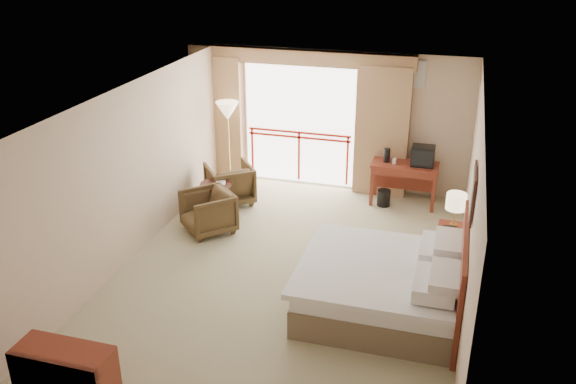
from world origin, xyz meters
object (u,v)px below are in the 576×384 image
(armchair_far, at_px, (231,202))
(table_lamp, at_px, (456,202))
(side_table, at_px, (216,194))
(floor_lamp, at_px, (228,114))
(bed, at_px, (384,285))
(wastebasket, at_px, (384,198))
(tv, at_px, (423,156))
(nightstand, at_px, (451,247))
(desk, at_px, (405,172))
(armchair_near, at_px, (209,231))
(dresser, at_px, (66,377))

(armchair_far, bearing_deg, table_lamp, 125.58)
(side_table, relative_size, floor_lamp, 0.35)
(bed, xyz_separation_m, floor_lamp, (-3.55, 3.44, 1.12))
(bed, distance_m, wastebasket, 3.41)
(bed, xyz_separation_m, tv, (0.16, 3.57, 0.60))
(table_lamp, bearing_deg, wastebasket, 124.02)
(nightstand, relative_size, floor_lamp, 0.37)
(nightstand, distance_m, desk, 2.42)
(nightstand, bearing_deg, side_table, 173.09)
(desk, height_order, side_table, desk)
(bed, relative_size, side_table, 3.50)
(floor_lamp, bearing_deg, nightstand, -24.74)
(tv, height_order, wastebasket, tv)
(bed, relative_size, wastebasket, 6.95)
(nightstand, height_order, tv, tv)
(nightstand, bearing_deg, tv, 109.60)
(bed, height_order, tv, tv)
(armchair_near, xyz_separation_m, floor_lamp, (-0.36, 1.95, 1.49))
(desk, xyz_separation_m, dresser, (-2.91, -6.37, -0.27))
(side_table, bearing_deg, wastebasket, 23.70)
(desk, xyz_separation_m, armchair_near, (-3.06, -2.13, -0.62))
(side_table, bearing_deg, table_lamp, -8.95)
(desk, bearing_deg, dresser, -115.99)
(bed, height_order, table_lamp, table_lamp)
(wastebasket, bearing_deg, side_table, -156.30)
(wastebasket, height_order, armchair_far, armchair_far)
(bed, height_order, armchair_far, bed)
(nightstand, height_order, side_table, nightstand)
(tv, bearing_deg, floor_lamp, -167.64)
(floor_lamp, bearing_deg, desk, 3.15)
(table_lamp, bearing_deg, armchair_near, 179.77)
(nightstand, height_order, wastebasket, nightstand)
(wastebasket, relative_size, armchair_near, 0.38)
(wastebasket, relative_size, dresser, 0.29)
(armchair_far, relative_size, floor_lamp, 0.48)
(bed, distance_m, armchair_far, 4.28)
(bed, distance_m, side_table, 3.93)
(side_table, bearing_deg, desk, 25.37)
(armchair_far, bearing_deg, armchair_near, 56.35)
(dresser, bearing_deg, floor_lamp, 93.50)
(side_table, distance_m, dresser, 4.88)
(bed, relative_size, desk, 1.75)
(desk, xyz_separation_m, tv, (0.30, -0.06, 0.36))
(tv, distance_m, side_table, 3.80)
(tv, bearing_deg, armchair_far, -155.81)
(wastebasket, bearing_deg, armchair_far, -167.00)
(tv, relative_size, floor_lamp, 0.24)
(tv, height_order, floor_lamp, floor_lamp)
(desk, distance_m, armchair_near, 3.78)
(tv, relative_size, dresser, 0.39)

